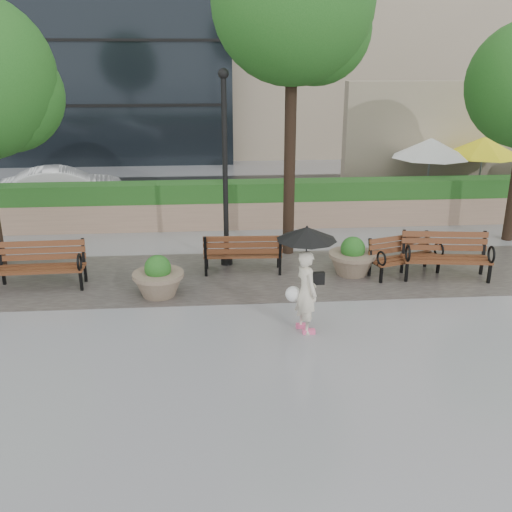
{
  "coord_description": "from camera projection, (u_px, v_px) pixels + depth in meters",
  "views": [
    {
      "loc": [
        -0.02,
        -9.25,
        4.84
      ],
      "look_at": [
        0.81,
        1.25,
        1.1
      ],
      "focal_mm": 40.0,
      "sensor_mm": 36.0,
      "label": 1
    }
  ],
  "objects": [
    {
      "name": "ground",
      "position": [
        217.0,
        337.0,
        10.31
      ],
      "size": [
        100.0,
        100.0,
        0.0
      ],
      "primitive_type": "plane",
      "color": "gray",
      "rests_on": "ground"
    },
    {
      "name": "cobble_strip",
      "position": [
        215.0,
        276.0,
        13.12
      ],
      "size": [
        28.0,
        3.2,
        0.01
      ],
      "primitive_type": "cube",
      "color": "#383330",
      "rests_on": "ground"
    },
    {
      "name": "hedge_wall",
      "position": [
        213.0,
        205.0,
        16.66
      ],
      "size": [
        24.0,
        0.8,
        1.35
      ],
      "color": "tan",
      "rests_on": "ground"
    },
    {
      "name": "cafe_wall",
      "position": [
        486.0,
        141.0,
        19.73
      ],
      "size": [
        10.0,
        0.6,
        4.0
      ],
      "primitive_type": "cube",
      "color": "tan",
      "rests_on": "ground"
    },
    {
      "name": "cafe_hedge",
      "position": [
        496.0,
        200.0,
        18.15
      ],
      "size": [
        8.0,
        0.5,
        0.9
      ],
      "primitive_type": "cube",
      "color": "#24531B",
      "rests_on": "ground"
    },
    {
      "name": "asphalt_street",
      "position": [
        213.0,
        195.0,
        20.64
      ],
      "size": [
        40.0,
        7.0,
        0.0
      ],
      "primitive_type": "cube",
      "color": "black",
      "rests_on": "ground"
    },
    {
      "name": "bench_1",
      "position": [
        41.0,
        275.0,
        12.41
      ],
      "size": [
        1.89,
        0.79,
        1.0
      ],
      "rotation": [
        0.0,
        0.0,
        0.03
      ],
      "color": "brown",
      "rests_on": "ground"
    },
    {
      "name": "bench_2",
      "position": [
        243.0,
        261.0,
        13.3
      ],
      "size": [
        1.83,
        0.78,
        0.96
      ],
      "rotation": [
        0.0,
        0.0,
        3.1
      ],
      "color": "brown",
      "rests_on": "ground"
    },
    {
      "name": "bench_3",
      "position": [
        404.0,
        264.0,
        13.15
      ],
      "size": [
        1.77,
        1.14,
        0.89
      ],
      "rotation": [
        0.0,
        0.0,
        0.32
      ],
      "color": "brown",
      "rests_on": "ground"
    },
    {
      "name": "bench_4",
      "position": [
        445.0,
        265.0,
        12.94
      ],
      "size": [
        2.0,
        1.01,
        1.03
      ],
      "rotation": [
        0.0,
        0.0,
        -0.13
      ],
      "color": "brown",
      "rests_on": "ground"
    },
    {
      "name": "planter_left",
      "position": [
        159.0,
        280.0,
        11.97
      ],
      "size": [
        1.08,
        1.08,
        0.9
      ],
      "color": "#7F6B56",
      "rests_on": "ground"
    },
    {
      "name": "planter_right",
      "position": [
        352.0,
        260.0,
        13.14
      ],
      "size": [
        1.09,
        1.09,
        0.91
      ],
      "color": "#7F6B56",
      "rests_on": "ground"
    },
    {
      "name": "lamppost",
      "position": [
        225.0,
        183.0,
        13.21
      ],
      "size": [
        0.28,
        0.28,
        4.56
      ],
      "color": "black",
      "rests_on": "ground"
    },
    {
      "name": "tree_1",
      "position": [
        299.0,
        10.0,
        12.85
      ],
      "size": [
        3.73,
        3.68,
        7.79
      ],
      "color": "black",
      "rests_on": "ground"
    },
    {
      "name": "patio_umb_white",
      "position": [
        431.0,
        148.0,
        18.21
      ],
      "size": [
        2.5,
        2.5,
        2.3
      ],
      "color": "black",
      "rests_on": "ground"
    },
    {
      "name": "patio_umb_yellow_a",
      "position": [
        483.0,
        147.0,
        18.47
      ],
      "size": [
        2.5,
        2.5,
        2.3
      ],
      "color": "black",
      "rests_on": "ground"
    },
    {
      "name": "car_right",
      "position": [
        64.0,
        187.0,
        18.95
      ],
      "size": [
        4.19,
        2.26,
        1.31
      ],
      "primitive_type": "imported",
      "rotation": [
        0.0,
        0.0,
        1.8
      ],
      "color": "silver",
      "rests_on": "ground"
    },
    {
      "name": "pedestrian",
      "position": [
        306.0,
        269.0,
        10.19
      ],
      "size": [
        1.08,
        1.08,
        1.98
      ],
      "rotation": [
        0.0,
        0.0,
        1.92
      ],
      "color": "beige",
      "rests_on": "ground"
    }
  ]
}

